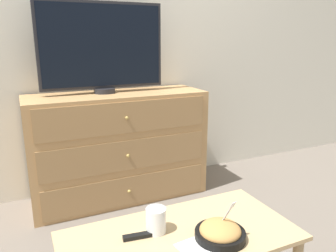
% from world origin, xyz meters
% --- Properties ---
extents(ground_plane, '(12.00, 12.00, 0.00)m').
position_xyz_m(ground_plane, '(0.00, 0.00, 0.00)').
color(ground_plane, '#70665B').
extents(wall_back, '(12.00, 0.05, 2.60)m').
position_xyz_m(wall_back, '(0.00, 0.03, 1.30)').
color(wall_back, silver).
rests_on(wall_back, ground_plane).
extents(dresser, '(1.30, 0.46, 0.82)m').
position_xyz_m(dresser, '(-0.04, -0.25, 0.41)').
color(dresser, tan).
rests_on(dresser, ground_plane).
extents(tv, '(0.89, 0.15, 0.64)m').
position_xyz_m(tv, '(-0.12, -0.20, 1.14)').
color(tv, '#232328').
rests_on(tv, dresser).
extents(coffee_table, '(1.01, 0.50, 0.38)m').
position_xyz_m(coffee_table, '(-0.12, -1.45, 0.33)').
color(coffee_table, tan).
rests_on(coffee_table, ground_plane).
extents(takeout_bowl, '(0.21, 0.21, 0.18)m').
position_xyz_m(takeout_bowl, '(0.01, -1.54, 0.41)').
color(takeout_bowl, black).
rests_on(takeout_bowl, coffee_table).
extents(drink_cup, '(0.09, 0.09, 0.11)m').
position_xyz_m(drink_cup, '(-0.21, -1.38, 0.43)').
color(drink_cup, beige).
rests_on(drink_cup, coffee_table).
extents(napkin, '(0.17, 0.17, 0.00)m').
position_xyz_m(napkin, '(-0.10, -1.57, 0.39)').
color(napkin, white).
rests_on(napkin, coffee_table).
extents(remote_control, '(0.14, 0.05, 0.02)m').
position_xyz_m(remote_control, '(-0.30, -1.40, 0.39)').
color(remote_control, black).
rests_on(remote_control, coffee_table).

